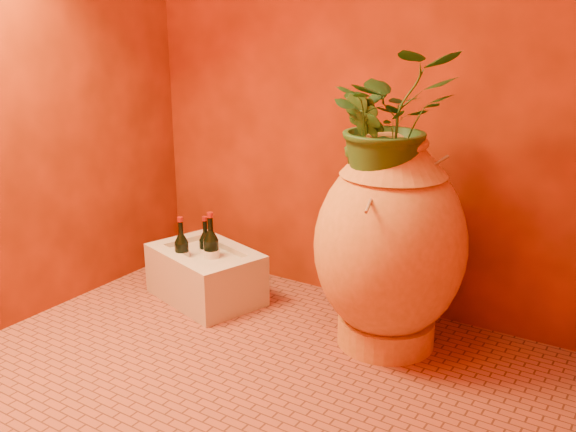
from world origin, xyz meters
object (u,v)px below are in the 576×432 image
Objects in this scene: wine_bottle_a at (211,253)px; wine_bottle_c at (206,250)px; stone_basin at (206,275)px; wall_tap at (367,137)px; wine_bottle_b at (182,254)px; amphora at (390,245)px.

wine_bottle_c is (-0.07, 0.05, -0.02)m from wine_bottle_a.
stone_basin is 1.13m from wall_tap.
wine_bottle_a is at bearing -4.74° from stone_basin.
wine_bottle_b is at bearing -136.21° from stone_basin.
wine_bottle_c reaches higher than stone_basin.
wine_bottle_a is at bearing -151.34° from wall_tap.
amphora is 1.43× the size of stone_basin.
wine_bottle_b is at bearing -149.51° from wine_bottle_a.
wine_bottle_b reaches higher than stone_basin.
wine_bottle_c is at bearing 123.39° from stone_basin.
wine_bottle_c is (0.06, 0.12, -0.01)m from wine_bottle_b.
wall_tap is at bearing 23.48° from wine_bottle_c.
wine_bottle_a is at bearing 30.49° from wine_bottle_b.
wine_bottle_a is 0.16m from wine_bottle_b.
wine_bottle_b is (-0.13, -0.08, -0.01)m from wine_bottle_a.
wine_bottle_a is at bearing -31.17° from wine_bottle_c.
wall_tap is (0.69, 0.38, 0.62)m from wine_bottle_a.
amphora reaches higher than wine_bottle_c.
wall_tap reaches higher than wine_bottle_b.
amphora is at bearing 4.30° from wine_bottle_a.
amphora is 1.07m from wine_bottle_c.
stone_basin is at bearing -176.12° from amphora.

